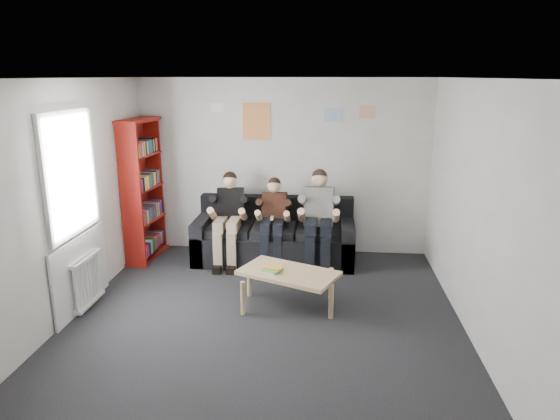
% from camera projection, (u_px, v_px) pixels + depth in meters
% --- Properties ---
extents(room_shell, '(5.00, 5.00, 5.00)m').
position_uv_depth(room_shell, '(262.00, 209.00, 5.33)').
color(room_shell, black).
rests_on(room_shell, ground).
extents(sofa, '(2.37, 0.97, 0.92)m').
position_uv_depth(sofa, '(275.00, 239.00, 7.58)').
color(sofa, black).
rests_on(sofa, ground).
extents(bookshelf, '(0.32, 0.96, 2.12)m').
position_uv_depth(bookshelf, '(143.00, 190.00, 7.49)').
color(bookshelf, maroon).
rests_on(bookshelf, ground).
extents(coffee_table, '(1.15, 0.63, 0.46)m').
position_uv_depth(coffee_table, '(288.00, 276.00, 5.99)').
color(coffee_table, tan).
rests_on(coffee_table, ground).
extents(game_cases, '(0.25, 0.22, 0.05)m').
position_uv_depth(game_cases, '(271.00, 269.00, 5.96)').
color(game_cases, silver).
rests_on(game_cases, coffee_table).
extents(person_left, '(0.40, 0.85, 1.36)m').
position_uv_depth(person_left, '(229.00, 219.00, 7.34)').
color(person_left, black).
rests_on(person_left, sofa).
extents(person_middle, '(0.36, 0.77, 1.28)m').
position_uv_depth(person_middle, '(273.00, 222.00, 7.29)').
color(person_middle, '#442216').
rests_on(person_middle, sofa).
extents(person_right, '(0.43, 0.92, 1.42)m').
position_uv_depth(person_right, '(319.00, 220.00, 7.21)').
color(person_right, white).
rests_on(person_right, sofa).
extents(radiator, '(0.10, 0.64, 0.60)m').
position_uv_depth(radiator, '(87.00, 280.00, 5.98)').
color(radiator, white).
rests_on(radiator, ground).
extents(window, '(0.05, 1.30, 2.36)m').
position_uv_depth(window, '(76.00, 226.00, 5.81)').
color(window, white).
rests_on(window, room_shell).
extents(poster_large, '(0.42, 0.01, 0.55)m').
position_uv_depth(poster_large, '(257.00, 121.00, 7.58)').
color(poster_large, '#E5D150').
rests_on(poster_large, room_shell).
extents(poster_blue, '(0.25, 0.01, 0.20)m').
position_uv_depth(poster_blue, '(333.00, 115.00, 7.45)').
color(poster_blue, '#3D8AD2').
rests_on(poster_blue, room_shell).
extents(poster_pink, '(0.22, 0.01, 0.18)m').
position_uv_depth(poster_pink, '(367.00, 112.00, 7.39)').
color(poster_pink, '#E347AE').
rests_on(poster_pink, room_shell).
extents(poster_sign, '(0.20, 0.01, 0.14)m').
position_uv_depth(poster_sign, '(217.00, 108.00, 7.58)').
color(poster_sign, white).
rests_on(poster_sign, room_shell).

